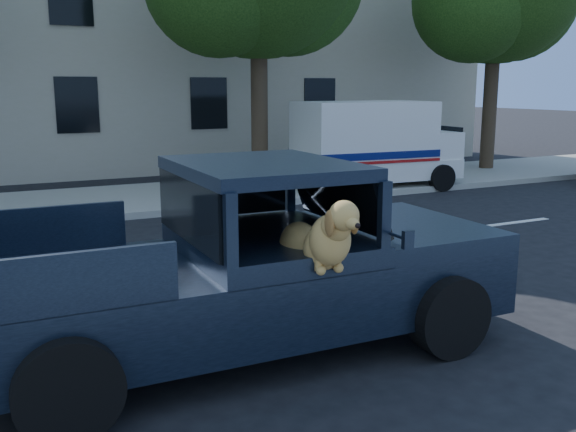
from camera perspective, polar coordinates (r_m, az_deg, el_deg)
name	(u,v)px	position (r m, az deg, el deg)	size (l,w,h in m)	color
ground	(199,356)	(6.82, -7.89, -12.24)	(120.00, 120.00, 0.00)	black
far_sidewalk	(68,205)	(15.49, -18.98, 0.97)	(60.00, 4.00, 0.15)	gray
lane_stripes	(248,256)	(10.50, -3.57, -3.60)	(21.60, 0.14, 0.01)	silver
building_main	(120,32)	(23.05, -14.69, 15.51)	(26.00, 6.00, 9.00)	#BBAF9A
pickup_truck	(233,290)	(6.67, -4.87, -6.58)	(5.57, 2.87, 1.98)	black
mail_truck	(373,152)	(17.30, 7.58, 5.70)	(4.38, 2.38, 2.34)	silver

